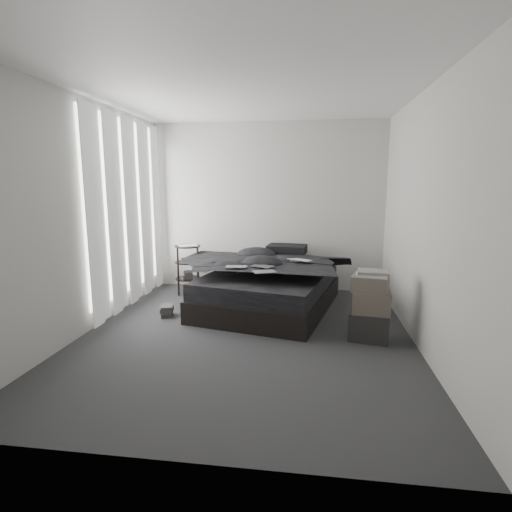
# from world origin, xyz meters

# --- Properties ---
(floor) EXTENTS (3.60, 4.20, 0.01)m
(floor) POSITION_xyz_m (0.00, 0.00, 0.00)
(floor) COLOR #2F2F31
(floor) RESTS_ON ground
(ceiling) EXTENTS (3.60, 4.20, 0.01)m
(ceiling) POSITION_xyz_m (0.00, 0.00, 2.60)
(ceiling) COLOR white
(ceiling) RESTS_ON ground
(wall_back) EXTENTS (3.60, 0.01, 2.60)m
(wall_back) POSITION_xyz_m (0.00, 2.10, 1.30)
(wall_back) COLOR beige
(wall_back) RESTS_ON ground
(wall_front) EXTENTS (3.60, 0.01, 2.60)m
(wall_front) POSITION_xyz_m (0.00, -2.10, 1.30)
(wall_front) COLOR beige
(wall_front) RESTS_ON ground
(wall_left) EXTENTS (0.01, 4.20, 2.60)m
(wall_left) POSITION_xyz_m (-1.80, 0.00, 1.30)
(wall_left) COLOR beige
(wall_left) RESTS_ON ground
(wall_right) EXTENTS (0.01, 4.20, 2.60)m
(wall_right) POSITION_xyz_m (1.80, 0.00, 1.30)
(wall_right) COLOR beige
(wall_right) RESTS_ON ground
(window_left) EXTENTS (0.02, 2.00, 2.30)m
(window_left) POSITION_xyz_m (-1.78, 0.90, 1.35)
(window_left) COLOR white
(window_left) RESTS_ON wall_left
(curtain_left) EXTENTS (0.06, 2.12, 2.48)m
(curtain_left) POSITION_xyz_m (-1.73, 0.90, 1.28)
(curtain_left) COLOR white
(curtain_left) RESTS_ON wall_left
(bed) EXTENTS (1.94, 2.31, 0.27)m
(bed) POSITION_xyz_m (0.15, 1.02, 0.14)
(bed) COLOR black
(bed) RESTS_ON floor
(mattress) EXTENTS (1.87, 2.24, 0.22)m
(mattress) POSITION_xyz_m (0.15, 1.02, 0.38)
(mattress) COLOR black
(mattress) RESTS_ON bed
(duvet) EXTENTS (1.84, 2.02, 0.24)m
(duvet) POSITION_xyz_m (0.14, 0.97, 0.61)
(duvet) COLOR black
(duvet) RESTS_ON mattress
(pillow_lower) EXTENTS (0.69, 0.54, 0.14)m
(pillow_lower) POSITION_xyz_m (0.28, 1.80, 0.56)
(pillow_lower) COLOR black
(pillow_lower) RESTS_ON mattress
(pillow_upper) EXTENTS (0.61, 0.46, 0.13)m
(pillow_upper) POSITION_xyz_m (0.34, 1.76, 0.69)
(pillow_upper) COLOR black
(pillow_upper) RESTS_ON pillow_lower
(laptop) EXTENTS (0.38, 0.34, 0.03)m
(laptop) POSITION_xyz_m (0.52, 0.98, 0.74)
(laptop) COLOR silver
(laptop) RESTS_ON duvet
(comic_a) EXTENTS (0.28, 0.20, 0.01)m
(comic_a) POSITION_xyz_m (-0.21, 0.55, 0.73)
(comic_a) COLOR black
(comic_a) RESTS_ON duvet
(comic_b) EXTENTS (0.30, 0.26, 0.01)m
(comic_b) POSITION_xyz_m (0.11, 0.63, 0.74)
(comic_b) COLOR black
(comic_b) RESTS_ON duvet
(comic_c) EXTENTS (0.30, 0.25, 0.01)m
(comic_c) POSITION_xyz_m (0.17, 0.31, 0.74)
(comic_c) COLOR black
(comic_c) RESTS_ON duvet
(side_stand) EXTENTS (0.50, 0.50, 0.73)m
(side_stand) POSITION_xyz_m (-1.17, 1.62, 0.36)
(side_stand) COLOR black
(side_stand) RESTS_ON floor
(papers) EXTENTS (0.34, 0.32, 0.01)m
(papers) POSITION_xyz_m (-1.15, 1.62, 0.73)
(papers) COLOR white
(papers) RESTS_ON side_stand
(floor_books) EXTENTS (0.18, 0.23, 0.14)m
(floor_books) POSITION_xyz_m (-1.10, 0.50, 0.07)
(floor_books) COLOR black
(floor_books) RESTS_ON floor
(box_lower) EXTENTS (0.47, 0.40, 0.31)m
(box_lower) POSITION_xyz_m (1.33, 0.06, 0.15)
(box_lower) COLOR black
(box_lower) RESTS_ON floor
(box_mid) EXTENTS (0.42, 0.35, 0.23)m
(box_mid) POSITION_xyz_m (1.34, 0.05, 0.42)
(box_mid) COLOR #584D45
(box_mid) RESTS_ON box_lower
(box_upper) EXTENTS (0.43, 0.38, 0.16)m
(box_upper) POSITION_xyz_m (1.32, 0.06, 0.62)
(box_upper) COLOR #584D45
(box_upper) RESTS_ON box_mid
(art_book_white) EXTENTS (0.36, 0.31, 0.03)m
(art_book_white) POSITION_xyz_m (1.33, 0.06, 0.72)
(art_book_white) COLOR silver
(art_book_white) RESTS_ON box_upper
(art_book_snake) EXTENTS (0.33, 0.27, 0.03)m
(art_book_snake) POSITION_xyz_m (1.34, 0.05, 0.75)
(art_book_snake) COLOR silver
(art_book_snake) RESTS_ON art_book_white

